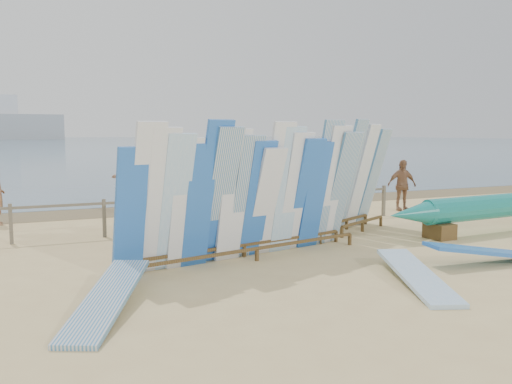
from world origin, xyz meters
name	(u,v)px	position (x,y,z in m)	size (l,w,h in m)	color
ground	(230,256)	(0.00, 0.00, 0.00)	(160.00, 160.00, 0.00)	#DCC07F
ocean	(34,142)	(0.00, 128.00, 0.00)	(320.00, 240.00, 0.02)	#46647D
wet_sand_strip	(149,209)	(0.00, 7.20, 0.00)	(40.00, 2.60, 0.01)	brown
fence	(186,206)	(0.00, 3.00, 0.63)	(12.08, 0.08, 0.90)	#6B6351
main_surfboard_rack	(251,197)	(0.28, -0.41, 1.22)	(5.42, 1.87, 2.72)	brown
side_surfboard_rack	(356,181)	(3.88, 1.34, 1.26)	(2.50, 1.74, 2.77)	brown
outrigger_canoe	(494,208)	(6.88, -0.23, 0.60)	(6.64, 0.95, 0.94)	brown
vendor_table	(302,226)	(1.93, 0.54, 0.39)	(0.99, 0.79, 1.17)	brown
flat_board_b	(416,283)	(2.09, -3.07, 0.00)	(0.56, 2.70, 0.07)	#8FC0E5
flat_board_d	(493,264)	(4.29, -2.60, 0.00)	(0.56, 2.70, 0.07)	blue
flat_board_e	(108,312)	(-2.76, -2.50, 0.00)	(0.56, 2.70, 0.07)	silver
beach_chair_left	(231,213)	(1.50, 3.82, 0.24)	(0.63, 0.65, 0.82)	#AF1217
beach_chair_right	(186,217)	(0.16, 3.61, 0.25)	(0.61, 0.63, 0.84)	#AF1217
stroller	(242,206)	(1.75, 3.60, 0.47)	(0.58, 0.84, 1.16)	#AF1217
beachgoer_7	(284,185)	(3.95, 5.46, 0.77)	(0.56, 0.31, 1.54)	#8C6042
beachgoer_4	(143,187)	(-0.56, 5.39, 0.90)	(1.05, 0.45, 1.79)	#8C6042
beachgoer_6	(308,190)	(3.90, 3.77, 0.78)	(0.76, 0.37, 1.57)	tan
beachgoer_10	(402,185)	(7.20, 3.69, 0.80)	(0.94, 0.41, 1.60)	#8C6042
beachgoer_5	(131,180)	(-0.54, 7.30, 0.94)	(1.74, 0.56, 1.88)	beige
beachgoer_9	(303,184)	(4.54, 5.26, 0.81)	(1.04, 0.43, 1.61)	tan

